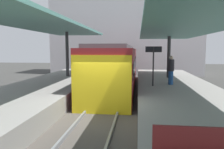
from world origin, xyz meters
TOP-DOWN VIEW (x-y plane):
  - ground_plane at (0.00, 0.00)m, footprint 80.00×80.00m
  - platform_left at (-3.80, 0.00)m, footprint 4.40×28.00m
  - platform_right at (3.80, 0.00)m, footprint 4.40×28.00m
  - track_ballast at (0.00, 0.00)m, footprint 3.20×28.00m
  - rail_near_side at (-0.72, 0.00)m, footprint 0.08×28.00m
  - rail_far_side at (0.72, 0.00)m, footprint 0.08×28.00m
  - commuter_train at (0.00, 7.77)m, footprint 2.78×14.46m
  - canopy_left at (-3.80, 1.40)m, footprint 4.18×21.00m
  - canopy_right at (3.80, 1.40)m, footprint 4.18×21.00m
  - platform_sign at (2.43, 3.69)m, footprint 0.90×0.08m
  - passenger_near_bench at (3.50, 4.35)m, footprint 0.36×0.36m
  - station_building_backdrop at (0.04, 20.00)m, footprint 18.00×6.00m

SIDE VIEW (x-z plane):
  - ground_plane at x=0.00m, z-range 0.00..0.00m
  - track_ballast at x=0.00m, z-range 0.00..0.20m
  - rail_near_side at x=-0.72m, z-range 0.20..0.34m
  - rail_far_side at x=0.72m, z-range 0.20..0.34m
  - platform_left at x=-3.80m, z-range 0.00..1.00m
  - platform_right at x=3.80m, z-range 0.00..1.00m
  - commuter_train at x=0.00m, z-range 0.18..3.28m
  - passenger_near_bench at x=3.50m, z-range 1.03..2.71m
  - platform_sign at x=2.43m, z-range 1.52..3.73m
  - canopy_right at x=3.80m, z-range 2.45..5.60m
  - canopy_left at x=-3.80m, z-range 2.63..6.16m
  - station_building_backdrop at x=0.04m, z-range 0.00..11.00m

